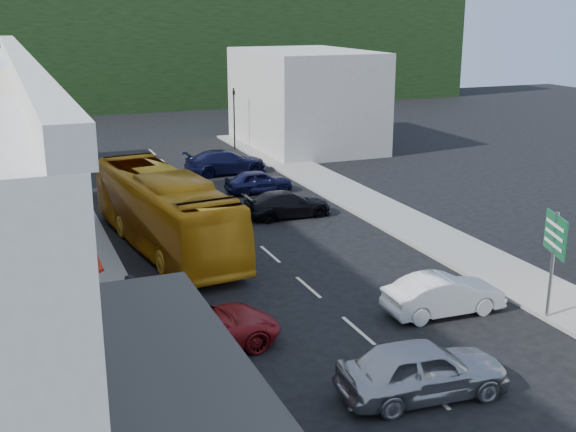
# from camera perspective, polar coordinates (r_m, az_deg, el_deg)

# --- Properties ---
(ground) EXTENTS (120.00, 120.00, 0.00)m
(ground) POSITION_cam_1_polar(r_m,az_deg,el_deg) (23.41, 5.56, -8.99)
(ground) COLOR black
(ground) RESTS_ON ground
(sidewalk_left) EXTENTS (3.00, 52.00, 0.15)m
(sidewalk_left) POSITION_cam_1_polar(r_m,az_deg,el_deg) (30.46, -16.14, -3.37)
(sidewalk_left) COLOR gray
(sidewalk_left) RESTS_ON ground
(sidewalk_right) EXTENTS (3.00, 52.00, 0.15)m
(sidewalk_right) POSITION_cam_1_polar(r_m,az_deg,el_deg) (35.02, 8.97, -0.38)
(sidewalk_right) COLOR gray
(sidewalk_right) RESTS_ON ground
(distant_block_right) EXTENTS (8.00, 12.00, 7.00)m
(distant_block_right) POSITION_cam_1_polar(r_m,az_deg,el_deg) (53.43, 1.34, 9.23)
(distant_block_right) COLOR #B7B2A8
(distant_block_right) RESTS_ON ground
(hillside) EXTENTS (80.00, 26.00, 14.00)m
(hillside) POSITION_cam_1_polar(r_m,az_deg,el_deg) (84.31, -16.59, 13.31)
(hillside) COLOR black
(hillside) RESTS_ON ground
(bus) EXTENTS (3.89, 11.82, 3.10)m
(bus) POSITION_cam_1_polar(r_m,az_deg,el_deg) (31.02, -9.72, 0.26)
(bus) COLOR orange
(bus) RESTS_ON ground
(car_silver) EXTENTS (4.53, 2.15, 1.40)m
(car_silver) POSITION_cam_1_polar(r_m,az_deg,el_deg) (19.71, 10.58, -12.02)
(car_silver) COLOR #AAAAAF
(car_silver) RESTS_ON ground
(car_white) EXTENTS (4.45, 1.93, 1.40)m
(car_white) POSITION_cam_1_polar(r_m,az_deg,el_deg) (24.81, 12.20, -6.04)
(car_white) COLOR silver
(car_white) RESTS_ON ground
(car_red) EXTENTS (4.70, 2.16, 1.40)m
(car_red) POSITION_cam_1_polar(r_m,az_deg,el_deg) (21.95, -6.92, -8.79)
(car_red) COLOR maroon
(car_red) RESTS_ON ground
(car_black_near) EXTENTS (4.51, 1.88, 1.40)m
(car_black_near) POSITION_cam_1_polar(r_m,az_deg,el_deg) (35.39, -0.06, 1.04)
(car_black_near) COLOR black
(car_black_near) RESTS_ON ground
(car_navy_mid) EXTENTS (4.42, 1.85, 1.40)m
(car_navy_mid) POSITION_cam_1_polar(r_m,az_deg,el_deg) (40.09, -2.34, 2.83)
(car_navy_mid) COLOR black
(car_navy_mid) RESTS_ON ground
(car_black_far) EXTENTS (4.60, 2.35, 1.40)m
(car_black_far) POSITION_cam_1_polar(r_m,az_deg,el_deg) (40.70, -11.47, 2.72)
(car_black_far) COLOR black
(car_black_far) RESTS_ON ground
(car_navy_far) EXTENTS (4.60, 2.09, 1.40)m
(car_navy_far) POSITION_cam_1_polar(r_m,az_deg,el_deg) (44.92, -4.94, 4.23)
(car_navy_far) COLOR black
(car_navy_far) RESTS_ON ground
(pedestrian_left) EXTENTS (0.52, 0.67, 1.70)m
(pedestrian_left) POSITION_cam_1_polar(r_m,az_deg,el_deg) (23.17, -12.22, -6.86)
(pedestrian_left) COLOR black
(pedestrian_left) RESTS_ON sidewalk_left
(direction_sign) EXTENTS (1.26, 1.78, 3.70)m
(direction_sign) POSITION_cam_1_polar(r_m,az_deg,el_deg) (24.84, 20.13, -3.83)
(direction_sign) COLOR #11552E
(direction_sign) RESTS_ON ground
(traffic_signal) EXTENTS (0.71, 1.02, 4.43)m
(traffic_signal) POSITION_cam_1_polar(r_m,az_deg,el_deg) (52.52, -4.27, 7.65)
(traffic_signal) COLOR black
(traffic_signal) RESTS_ON ground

